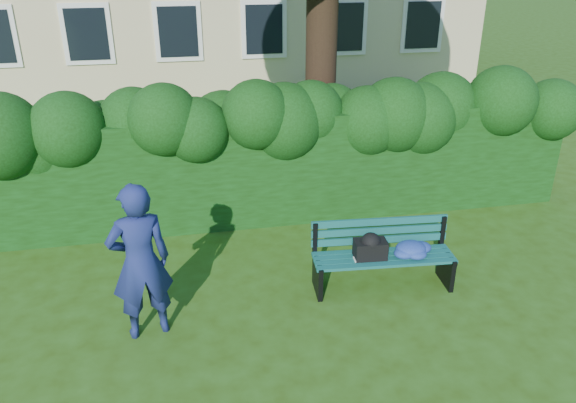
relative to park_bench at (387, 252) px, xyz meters
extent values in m
plane|color=#2B490E|center=(-1.15, 0.28, -0.50)|extent=(80.00, 80.00, 0.00)
cube|color=white|center=(-4.75, 10.26, 1.50)|extent=(1.30, 0.08, 1.60)
cube|color=black|center=(-4.75, 10.22, 1.50)|extent=(1.05, 0.04, 1.35)
cube|color=white|center=(-2.35, 10.26, 1.50)|extent=(1.30, 0.08, 1.60)
cube|color=black|center=(-2.35, 10.22, 1.50)|extent=(1.05, 0.04, 1.35)
cube|color=white|center=(0.05, 10.26, 1.50)|extent=(1.30, 0.08, 1.60)
cube|color=black|center=(0.05, 10.22, 1.50)|extent=(1.05, 0.04, 1.35)
cube|color=white|center=(2.45, 10.26, 1.50)|extent=(1.30, 0.08, 1.60)
cube|color=black|center=(2.45, 10.22, 1.50)|extent=(1.05, 0.04, 1.35)
cube|color=white|center=(4.85, 10.26, 1.50)|extent=(1.30, 0.08, 1.60)
cube|color=black|center=(4.85, 10.22, 1.50)|extent=(1.05, 0.04, 1.35)
cube|color=black|center=(-1.15, 2.48, 0.40)|extent=(10.00, 1.00, 1.80)
cylinder|color=black|center=(-0.07, 3.39, 2.25)|extent=(0.53, 0.53, 5.51)
cube|color=#0F4E4B|center=(-0.07, -0.22, -0.05)|extent=(1.85, 0.25, 0.04)
cube|color=#0F4E4B|center=(-0.06, -0.10, -0.05)|extent=(1.85, 0.25, 0.04)
cube|color=#0F4E4B|center=(-0.05, 0.02, -0.05)|extent=(1.85, 0.25, 0.04)
cube|color=#0F4E4B|center=(-0.04, 0.14, -0.05)|extent=(1.85, 0.25, 0.04)
cube|color=#0F4E4B|center=(-0.04, 0.22, 0.08)|extent=(1.85, 0.18, 0.10)
cube|color=#0F4E4B|center=(-0.04, 0.23, 0.21)|extent=(1.85, 0.18, 0.10)
cube|color=#0F4E4B|center=(-0.04, 0.24, 0.34)|extent=(1.85, 0.18, 0.10)
cube|color=black|center=(-0.93, 0.03, -0.28)|extent=(0.10, 0.50, 0.44)
cube|color=black|center=(-0.91, 0.29, 0.15)|extent=(0.06, 0.06, 0.45)
cube|color=black|center=(-0.93, -0.02, -0.06)|extent=(0.09, 0.42, 0.05)
cube|color=black|center=(0.82, -0.11, -0.28)|extent=(0.10, 0.50, 0.44)
cube|color=black|center=(0.84, 0.15, 0.15)|extent=(0.06, 0.06, 0.45)
cube|color=black|center=(0.81, -0.16, -0.06)|extent=(0.09, 0.42, 0.05)
cube|color=white|center=(-0.38, -0.06, -0.02)|extent=(0.19, 0.14, 0.02)
cube|color=black|center=(-0.25, -0.02, 0.09)|extent=(0.43, 0.28, 0.24)
imported|color=navy|center=(-3.10, -0.40, 0.45)|extent=(0.78, 0.60, 1.91)
camera|label=1|loc=(-2.55, -6.03, 3.68)|focal=35.00mm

